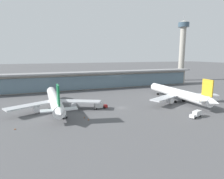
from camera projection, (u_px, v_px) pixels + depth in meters
The scene contains 11 objects.
ground_plane at pixel (122, 108), 110.43m from camera, with size 1200.00×1200.00×0.00m, color #515154.
airliner_left_stand at pixel (55, 100), 106.06m from camera, with size 48.99×63.50×16.95m.
airliner_centre_stand at pixel (178, 93), 123.90m from camera, with size 48.99×63.52×16.95m.
service_truck_near_nose_grey at pixel (64, 117), 91.79m from camera, with size 3.33×2.93×2.05m.
service_truck_under_wing_red at pixel (100, 106), 108.46m from camera, with size 7.30×2.41×3.10m.
service_truck_mid_apron_white at pixel (196, 114), 93.40m from camera, with size 7.65×4.51×3.10m.
terminal_building at pixel (92, 80), 169.76m from camera, with size 197.48×12.80×15.20m.
control_tower at pixel (182, 46), 222.02m from camera, with size 12.00×12.00×72.25m.
safety_cone_alpha at pixel (84, 117), 92.61m from camera, with size 0.62×0.62×0.70m.
safety_cone_bravo at pixel (88, 120), 89.42m from camera, with size 0.62×0.62×0.70m.
safety_cone_charlie at pixel (15, 129), 78.23m from camera, with size 0.62×0.62×0.70m.
Camera 1 is at (-42.78, -98.11, 29.62)m, focal length 31.38 mm.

